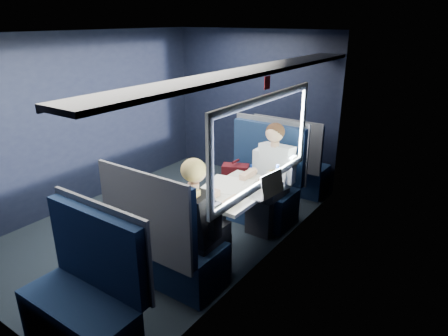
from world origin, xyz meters
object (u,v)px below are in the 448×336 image
Objects in this scene: laptop at (266,189)px; bottle_small at (277,175)px; woman at (198,217)px; seat_row_front at (291,166)px; seat_row_back at (86,300)px; man at (271,172)px; cup at (270,176)px; seat_bay_far at (167,246)px; seat_bay_near at (259,186)px; table at (234,196)px.

laptop reaches higher than bottle_small.
woman reaches higher than bottle_small.
seat_row_back is (0.00, -3.59, 0.00)m from seat_row_front.
seat_row_front is 0.88× the size of man.
cup is at bearing 80.49° from seat_row_back.
laptop is at bearing 73.74° from seat_row_back.
laptop is at bearing 59.81° from seat_bay_far.
seat_bay_far is at bearing -89.61° from seat_bay_near.
cup reaches higher than table.
bottle_small is at bearing 69.39° from seat_bay_far.
table is 0.50m from cup.
man is 0.39m from bottle_small.
table is 0.86× the size of seat_row_front.
bottle_small is at bearing 53.47° from table.
seat_bay_near is at bearing 146.98° from man.
laptop is at bearing -65.99° from man.
laptop is (0.36, 0.05, 0.15)m from table.
seat_bay_far reaches higher than seat_row_back.
woman is at bearing -84.30° from seat_row_front.
cup is at bearing 66.41° from table.
man reaches higher than seat_bay_far.
seat_row_back is (0.00, -0.92, -0.00)m from seat_bay_far.
bottle_small reaches higher than table.
woman is (0.25, 0.17, 0.31)m from seat_bay_far.
seat_bay_near is 1.09× the size of seat_row_back.
seat_bay_near is 0.43m from man.
laptop reaches higher than cup.
bottle_small reaches higher than cup.
seat_row_back is 2.29m from bottle_small.
man is at bearing -77.17° from seat_row_front.
seat_row_back is at bearing -90.00° from seat_row_front.
seat_row_back is (-0.18, -1.80, -0.25)m from table.
seat_row_back is at bearing -102.32° from bottle_small.
woman is 1.16m from cup.
bottle_small is (0.30, 0.40, 0.17)m from table.
table is at bearing -77.39° from seat_bay_near.
seat_bay_near is 0.95× the size of woman.
woman reaches higher than table.
laptop is 0.36m from bottle_small.
seat_bay_far is 5.79× the size of bottle_small.
man reaches higher than cup.
laptop is (0.54, 0.93, 0.40)m from seat_bay_far.
seat_row_front is at bearing 90.00° from seat_row_back.
seat_row_front is 1.17m from man.
seat_row_front reaches higher than laptop.
seat_bay_near is (-0.19, 0.87, -0.24)m from table.
table is 1.82m from seat_row_front.
man is at bearing -33.02° from seat_bay_near.
man is 0.30m from cup.
woman is 14.26× the size of cup.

